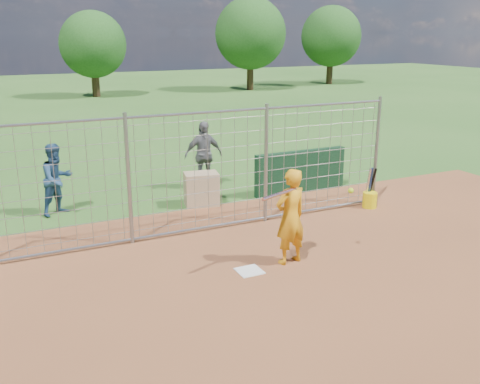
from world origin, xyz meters
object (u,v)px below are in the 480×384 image
batter (290,217)px  bystander_b (203,155)px  bystander_a (57,179)px  bucket_with_bats (370,198)px  equipment_bin (201,189)px

batter → bystander_b: bearing=-104.1°
bystander_a → bucket_with_bats: 7.29m
bystander_a → bystander_b: bearing=-21.3°
bucket_with_bats → equipment_bin: bearing=151.4°
bystander_b → bystander_a: bearing=-172.5°
bystander_a → bystander_b: (3.80, 0.54, 0.08)m
batter → bucket_with_bats: 3.93m
batter → equipment_bin: (-0.17, 3.85, -0.48)m
bucket_with_bats → bystander_a: bearing=157.9°
batter → bucket_with_bats: bearing=-159.6°
batter → bucket_with_bats: size_ratio=1.80×
batter → equipment_bin: 3.88m
bystander_b → batter: bearing=-95.3°
batter → bucket_with_bats: (3.37, 1.92, -0.63)m
bystander_b → equipment_bin: (-0.60, -1.34, -0.51)m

